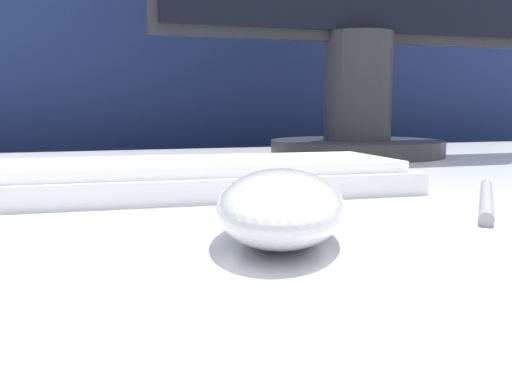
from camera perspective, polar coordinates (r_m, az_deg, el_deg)
The scene contains 4 objects.
partition_panel at distance 1.05m, azimuth -11.27°, elevation -1.95°, with size 5.00×0.03×1.22m.
computer_mouse_near at distance 0.28m, azimuth 2.36°, elevation -1.31°, with size 0.10×0.13×0.03m.
keyboard at distance 0.43m, azimuth -12.22°, elevation 1.17°, with size 0.42×0.14×0.02m.
pen at distance 0.41m, azimuth 21.10°, elevation -0.59°, with size 0.11×0.13×0.01m.
Camera 1 is at (-0.13, -0.34, 0.79)m, focal length 42.00 mm.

